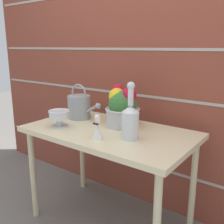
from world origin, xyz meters
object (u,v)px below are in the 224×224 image
Objects in this scene: crystal_pedestal_bowl at (59,116)px; figurine_vase at (97,129)px; flower_planter at (122,108)px; watering_can at (79,106)px; glass_decanter at (130,120)px.

crystal_pedestal_bowl is 0.95× the size of figurine_vase.
watering_can is at bearing -176.11° from flower_planter.
crystal_pedestal_bowl is 0.45m from flower_planter.
flower_planter is at bearing 3.89° from watering_can.
flower_planter is 1.87× the size of figurine_vase.
crystal_pedestal_bowl is 0.51× the size of flower_planter.
figurine_vase is (0.42, -0.29, -0.03)m from watering_can.
watering_can is 0.40m from flower_planter.
crystal_pedestal_bowl is at bearing -79.40° from watering_can.
glass_decanter is at bearing -15.94° from watering_can.
flower_planter reaches higher than watering_can.
flower_planter is at bearing 95.41° from figurine_vase.
crystal_pedestal_bowl is (0.05, -0.26, -0.02)m from watering_can.
watering_can is 0.61m from glass_decanter.
watering_can is 0.90× the size of glass_decanter.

